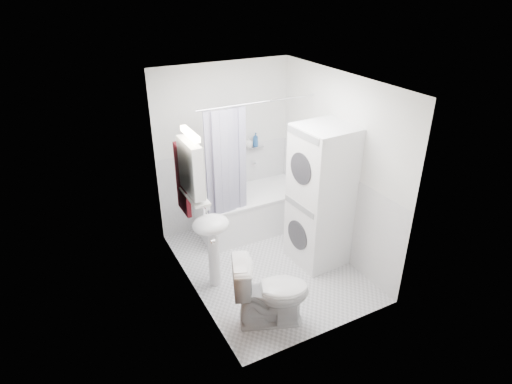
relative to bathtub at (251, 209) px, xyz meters
name	(u,v)px	position (x,y,z in m)	size (l,w,h in m)	color
floor	(268,266)	(-0.23, -0.92, -0.33)	(2.60, 2.60, 0.00)	silver
room_walls	(269,161)	(-0.23, -0.92, 1.16)	(2.60, 2.60, 2.60)	silver
wainscot	(257,216)	(-0.23, -0.63, 0.27)	(1.98, 2.58, 2.58)	white
door	(213,241)	(-1.18, -1.47, 0.67)	(0.05, 2.00, 2.00)	brown
bathtub	(251,209)	(0.00, 0.00, 0.00)	(1.55, 0.74, 0.59)	white
tub_spout	(253,162)	(0.20, 0.33, 0.59)	(0.04, 0.04, 0.12)	silver
curtain_rod	(262,102)	(0.00, -0.31, 1.67)	(0.02, 0.02, 1.73)	silver
shower_curtain	(227,165)	(-0.49, -0.31, 0.92)	(0.55, 0.02, 1.45)	#141342
sink	(212,235)	(-0.99, -0.93, 0.38)	(0.44, 0.37, 1.04)	white
medicine_cabinet	(191,166)	(-1.14, -0.82, 1.24)	(0.13, 0.50, 0.71)	white
shelf	(195,196)	(-1.12, -0.82, 0.87)	(0.18, 0.54, 0.03)	silver
shower_caddy	(256,147)	(0.25, 0.32, 0.82)	(0.22, 0.06, 0.02)	silver
towel	(182,178)	(-1.17, -0.57, 1.00)	(0.07, 0.35, 0.84)	#580D1C
washer_dryer	(321,197)	(0.45, -1.06, 0.59)	(0.69, 0.69, 1.84)	white
toilet	(271,292)	(-0.68, -1.80, 0.07)	(0.46, 0.82, 0.80)	white
soap_pump	(206,206)	(-0.94, -0.67, 0.62)	(0.08, 0.17, 0.08)	gray
shelf_bottle	(199,198)	(-1.12, -0.97, 0.92)	(0.07, 0.18, 0.07)	gray
shelf_cup	(191,187)	(-1.12, -0.70, 0.94)	(0.10, 0.09, 0.10)	gray
shampoo_a	(248,144)	(0.12, 0.32, 0.90)	(0.13, 0.17, 0.13)	gray
shampoo_b	(256,144)	(0.24, 0.32, 0.87)	(0.08, 0.21, 0.08)	#23518C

